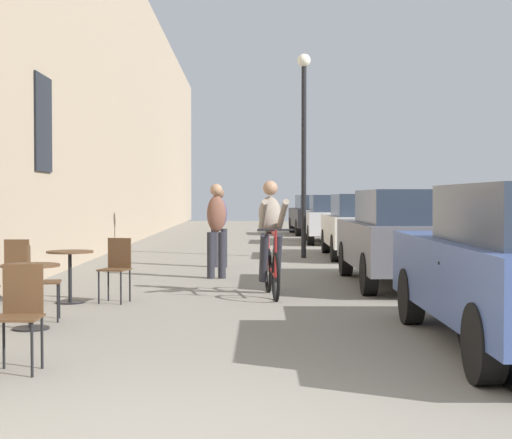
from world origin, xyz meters
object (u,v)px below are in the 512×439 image
object	(u,v)px
parked_car_third	(364,225)
parked_car_fifth	(316,214)
cafe_chair_far_toward_street	(117,265)
pedestrian_mid	(219,223)
parked_motorcycle	(490,322)
cyclist_on_bicycle	(271,241)
pedestrian_near	(216,225)
cafe_chair_mid_toward_wall	(38,277)
parked_car_second	(408,236)
cafe_table_mid	(31,282)
cafe_chair_far_toward_wall	(19,266)
parked_car_fourth	(334,218)
cafe_chair_near_toward_wall	(20,310)
cafe_table_far	(70,265)
street_lamp	(304,129)

from	to	relation	value
parked_car_third	parked_car_fifth	bearing A→B (deg)	90.45
cafe_chair_far_toward_street	pedestrian_mid	bearing A→B (deg)	77.06
parked_motorcycle	parked_car_third	bearing A→B (deg)	86.17
cyclist_on_bicycle	pedestrian_near	distance (m)	2.58
parked_motorcycle	pedestrian_near	bearing A→B (deg)	109.03
cafe_chair_mid_toward_wall	parked_car_second	size ratio (longest dim) A/B	0.20
cafe_table_mid	pedestrian_near	xyz separation A→B (m)	(1.86, 5.40, 0.44)
pedestrian_mid	parked_car_fifth	xyz separation A→B (m)	(3.35, 14.49, -0.13)
cafe_chair_mid_toward_wall	pedestrian_mid	xyz separation A→B (m)	(1.91, 7.10, 0.41)
cafe_chair_far_toward_wall	parked_car_fourth	distance (m)	15.51
cafe_chair_near_toward_wall	parked_car_fourth	bearing A→B (deg)	75.61
cafe_chair_near_toward_wall	cafe_chair_mid_toward_wall	xyz separation A→B (m)	(-0.55, 2.66, 0.00)
parked_motorcycle	cafe_table_far	bearing A→B (deg)	136.52
cafe_chair_mid_toward_wall	pedestrian_mid	bearing A→B (deg)	74.97
cafe_chair_far_toward_street	pedestrian_near	distance (m)	3.44
cafe_chair_near_toward_wall	cafe_table_far	size ratio (longest dim) A/B	1.24
cyclist_on_bicycle	parked_motorcycle	size ratio (longest dim) A/B	0.82
pedestrian_near	parked_car_second	bearing A→B (deg)	-19.49
parked_car_third	parked_car_fourth	size ratio (longest dim) A/B	1.00
parked_car_second	parked_car_fifth	world-z (taller)	parked_car_second
cyclist_on_bicycle	pedestrian_near	bearing A→B (deg)	110.46
cafe_table_mid	street_lamp	xyz separation A→B (m)	(3.79, 10.15, 2.59)
cafe_chair_far_toward_wall	cyclist_on_bicycle	world-z (taller)	cyclist_on_bicycle
street_lamp	parked_motorcycle	xyz separation A→B (m)	(0.66, -12.25, -2.70)
parked_car_second	parked_car_fifth	size ratio (longest dim) A/B	1.01
pedestrian_mid	parked_motorcycle	distance (m)	10.13
cafe_chair_far_toward_street	parked_car_fifth	size ratio (longest dim) A/B	0.20
cafe_chair_far_toward_wall	pedestrian_near	bearing A→B (deg)	52.09
cafe_table_far	pedestrian_near	size ratio (longest dim) A/B	0.42
parked_car_second	parked_motorcycle	distance (m)	6.41
cafe_chair_near_toward_wall	cafe_chair_far_toward_wall	xyz separation A→B (m)	(-1.20, 4.17, 0.00)
cafe_chair_near_toward_wall	parked_motorcycle	size ratio (longest dim) A/B	0.41
cafe_chair_far_toward_street	parked_car_second	world-z (taller)	parked_car_second
pedestrian_near	parked_car_fifth	world-z (taller)	pedestrian_near
cafe_chair_mid_toward_wall	pedestrian_near	distance (m)	5.21
street_lamp	parked_car_third	size ratio (longest dim) A/B	1.12
parked_car_second	cafe_chair_mid_toward_wall	bearing A→B (deg)	-144.36
parked_car_third	pedestrian_mid	bearing A→B (deg)	-142.85
street_lamp	parked_car_fourth	distance (m)	6.83
cafe_table_mid	cafe_chair_far_toward_wall	distance (m)	2.21
parked_motorcycle	cafe_table_mid	bearing A→B (deg)	154.73
cafe_chair_near_toward_wall	cafe_table_far	xyz separation A→B (m)	(-0.53, 4.25, 0.00)
cafe_table_far	parked_car_third	distance (m)	9.71
cafe_table_mid	parked_car_third	world-z (taller)	parked_car_third
cafe_chair_near_toward_wall	parked_car_fifth	world-z (taller)	parked_car_fifth
cafe_chair_far_toward_street	parked_car_fifth	xyz separation A→B (m)	(4.60, 19.93, 0.29)
parked_car_second	cafe_table_far	bearing A→B (deg)	-157.67
cafe_table_far	pedestrian_mid	xyz separation A→B (m)	(1.88, 5.51, 0.41)
street_lamp	parked_car_fourth	xyz separation A→B (m)	(1.44, 6.26, -2.32)
street_lamp	parked_car_fifth	bearing A→B (deg)	83.40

